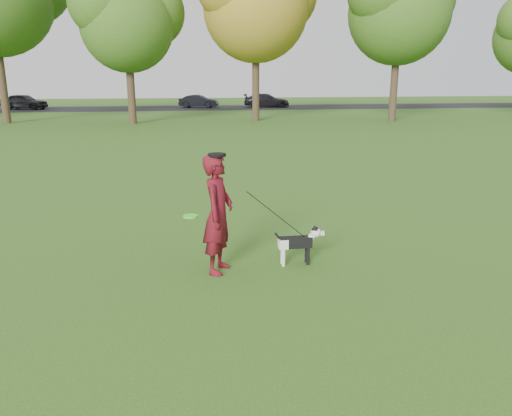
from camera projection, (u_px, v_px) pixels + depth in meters
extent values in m
plane|color=#285116|center=(243.00, 276.00, 7.77)|extent=(120.00, 120.00, 0.00)
cube|color=black|center=(192.00, 108.00, 45.99)|extent=(120.00, 7.00, 0.02)
imported|color=#550C10|center=(218.00, 214.00, 7.74)|extent=(0.67, 0.80, 1.88)
cube|color=black|center=(295.00, 242.00, 8.17)|extent=(0.54, 0.17, 0.18)
cube|color=white|center=(283.00, 243.00, 8.15)|extent=(0.15, 0.17, 0.16)
cylinder|color=white|center=(284.00, 258.00, 8.15)|extent=(0.05, 0.05, 0.29)
cylinder|color=white|center=(282.00, 255.00, 8.26)|extent=(0.05, 0.05, 0.29)
cylinder|color=black|center=(308.00, 256.00, 8.21)|extent=(0.05, 0.05, 0.29)
cylinder|color=black|center=(306.00, 254.00, 8.32)|extent=(0.05, 0.05, 0.29)
cylinder|color=white|center=(310.00, 239.00, 8.19)|extent=(0.18, 0.11, 0.19)
sphere|color=white|center=(316.00, 232.00, 8.18)|extent=(0.17, 0.17, 0.17)
sphere|color=black|center=(315.00, 231.00, 8.17)|extent=(0.13, 0.13, 0.13)
cube|color=white|center=(321.00, 233.00, 8.19)|extent=(0.11, 0.06, 0.06)
sphere|color=black|center=(325.00, 233.00, 8.20)|extent=(0.04, 0.04, 0.04)
cone|color=black|center=(316.00, 228.00, 8.11)|extent=(0.06, 0.06, 0.07)
cone|color=black|center=(315.00, 227.00, 8.20)|extent=(0.06, 0.06, 0.07)
cylinder|color=black|center=(280.00, 239.00, 8.12)|extent=(0.19, 0.04, 0.24)
cylinder|color=black|center=(307.00, 239.00, 8.18)|extent=(0.12, 0.12, 0.02)
imported|color=black|center=(24.00, 102.00, 43.80)|extent=(4.22, 2.57, 1.34)
imported|color=black|center=(199.00, 101.00, 45.92)|extent=(3.73, 2.15, 1.16)
imported|color=black|center=(267.00, 100.00, 46.78)|extent=(4.47, 2.33, 1.24)
cylinder|color=#46F01E|center=(190.00, 216.00, 7.63)|extent=(0.23, 0.23, 0.02)
cylinder|color=black|center=(217.00, 155.00, 7.50)|extent=(0.28, 0.28, 0.04)
cylinder|color=#38281C|center=(2.00, 79.00, 31.21)|extent=(0.48, 0.48, 5.46)
cylinder|color=#38281C|center=(131.00, 90.00, 31.04)|extent=(0.48, 0.48, 4.20)
sphere|color=#426B1E|center=(126.00, 15.00, 29.91)|extent=(5.60, 5.60, 5.60)
cylinder|color=#38281C|center=(256.00, 82.00, 32.98)|extent=(0.48, 0.48, 5.04)
cylinder|color=#38281C|center=(394.00, 84.00, 32.81)|extent=(0.48, 0.48, 4.83)
sphere|color=#426B1E|center=(400.00, 3.00, 31.52)|extent=(6.44, 6.44, 6.44)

